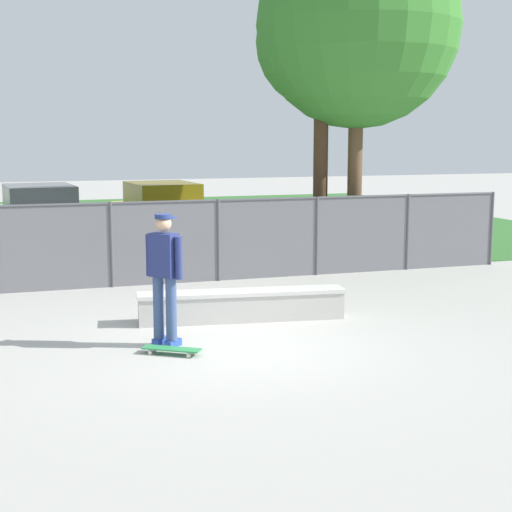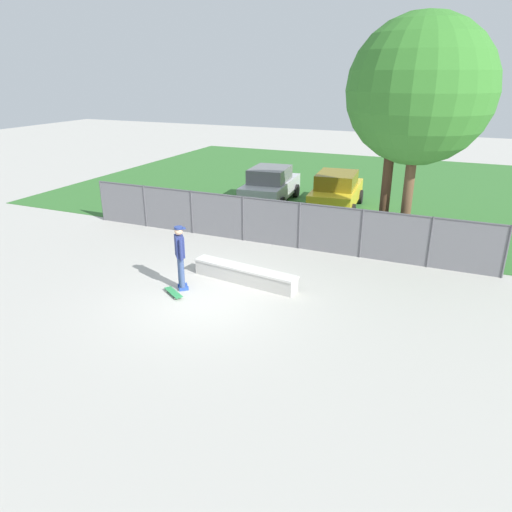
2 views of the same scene
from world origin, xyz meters
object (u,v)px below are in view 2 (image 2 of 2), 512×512
at_px(skateboard, 173,293).
at_px(tree_near_right, 420,91).
at_px(tree_near_left, 395,103).
at_px(car_yellow, 336,191).
at_px(car_silver, 270,185).
at_px(skateboarder, 180,255).
at_px(concrete_ledge, 245,275).

distance_m(skateboard, tree_near_right, 9.30).
height_order(tree_near_left, car_yellow, tree_near_left).
height_order(tree_near_left, car_silver, tree_near_left).
xyz_separation_m(tree_near_left, car_yellow, (-2.72, 4.38, -3.97)).
height_order(tree_near_right, car_yellow, tree_near_right).
bearing_deg(tree_near_right, skateboard, -133.06).
bearing_deg(tree_near_right, skateboarder, -135.32).
relative_size(concrete_ledge, skateboarder, 1.80).
bearing_deg(car_yellow, concrete_ledge, -92.76).
relative_size(tree_near_left, car_yellow, 1.45).
xyz_separation_m(concrete_ledge, car_silver, (-2.69, 8.70, 0.60)).
bearing_deg(skateboarder, concrete_ledge, 37.34).
distance_m(tree_near_left, car_yellow, 6.51).
height_order(skateboard, tree_near_right, tree_near_right).
height_order(skateboard, car_yellow, car_yellow).
bearing_deg(skateboard, tree_near_left, 52.17).
bearing_deg(concrete_ledge, car_silver, 107.18).
bearing_deg(tree_near_left, concrete_ledge, -125.70).
xyz_separation_m(skateboard, tree_near_left, (4.58, 5.90, 4.74)).
distance_m(concrete_ledge, tree_near_left, 7.06).
bearing_deg(concrete_ledge, skateboarder, -142.66).
bearing_deg(skateboarder, car_yellow, 79.29).
height_order(skateboarder, car_yellow, skateboarder).
distance_m(concrete_ledge, skateboard, 2.12).
height_order(concrete_ledge, tree_near_left, tree_near_left).
height_order(concrete_ledge, skateboarder, skateboarder).
height_order(tree_near_right, car_silver, tree_near_right).
bearing_deg(tree_near_left, tree_near_right, -17.15).
bearing_deg(tree_near_right, tree_near_left, 162.85).
bearing_deg(skateboarder, tree_near_right, 44.68).
bearing_deg(car_silver, skateboarder, -82.73).
xyz_separation_m(skateboarder, car_yellow, (1.86, 9.85, -0.19)).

